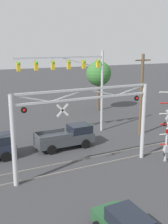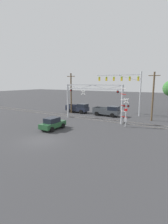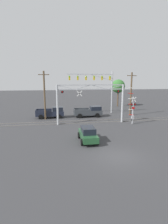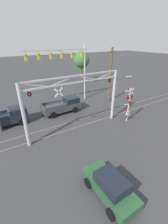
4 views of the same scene
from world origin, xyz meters
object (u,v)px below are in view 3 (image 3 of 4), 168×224
crossing_signal_mast (133,111)px  sedan_waiting (88,134)px  pickup_truck_following (51,112)px  utility_pole_right (131,94)px  crossing_gantry (91,99)px  utility_pole_left (45,95)px  pickup_truck_lead (89,112)px  background_tree_beyond_span (118,86)px  traffic_signal_span (100,84)px

crossing_signal_mast → sedan_waiting: crossing_signal_mast is taller
crossing_signal_mast → pickup_truck_following: crossing_signal_mast is taller
crossing_signal_mast → utility_pole_right: bearing=68.5°
crossing_signal_mast → sedan_waiting: 10.33m
crossing_gantry → utility_pole_left: 8.11m
pickup_truck_lead → utility_pole_right: 8.53m
crossing_gantry → utility_pole_right: (8.61, 4.81, 0.36)m
background_tree_beyond_span → utility_pole_left: bearing=-145.1°
utility_pole_right → traffic_signal_span: bearing=150.8°
crossing_signal_mast → utility_pole_right: size_ratio=0.70×
pickup_truck_lead → sedan_waiting: (-2.64, -12.65, -0.13)m
pickup_truck_lead → pickup_truck_following: bearing=178.0°
crossing_signal_mast → background_tree_beyond_span: 18.27m
crossing_signal_mast → utility_pole_left: utility_pole_left is taller
traffic_signal_span → background_tree_beyond_span: traffic_signal_span is taller
crossing_gantry → crossing_signal_mast: size_ratio=1.87×
background_tree_beyond_span → sedan_waiting: bearing=-117.1°
crossing_gantry → sedan_waiting: 8.60m
sedan_waiting → crossing_gantry: bearing=76.1°
utility_pole_right → background_tree_beyond_span: 11.39m
sedan_waiting → utility_pole_right: 16.80m
crossing_signal_mast → utility_pole_right: utility_pole_right is taller
crossing_signal_mast → pickup_truck_lead: bearing=130.6°
utility_pole_right → crossing_gantry: bearing=-150.8°
crossing_gantry → sedan_waiting: crossing_gantry is taller
traffic_signal_span → crossing_gantry: bearing=-113.8°
pickup_truck_lead → background_tree_beyond_span: size_ratio=0.75×
traffic_signal_span → utility_pole_right: (5.20, -2.91, -1.74)m
traffic_signal_span → sedan_waiting: traffic_signal_span is taller
sedan_waiting → background_tree_beyond_span: bearing=62.9°
crossing_gantry → pickup_truck_lead: crossing_gantry is taller
crossing_gantry → utility_pole_left: bearing=151.0°
pickup_truck_following → utility_pole_left: utility_pole_left is taller
crossing_signal_mast → pickup_truck_following: 13.90m
crossing_gantry → traffic_signal_span: bearing=66.2°
pickup_truck_lead → sedan_waiting: bearing=-101.8°
utility_pole_left → utility_pole_right: 15.72m
pickup_truck_following → utility_pole_left: 3.57m
traffic_signal_span → utility_pole_right: 6.21m
utility_pole_right → background_tree_beyond_span: (1.65, 11.24, 0.88)m
pickup_truck_following → background_tree_beyond_span: background_tree_beyond_span is taller
crossing_gantry → traffic_signal_span: size_ratio=1.15×
sedan_waiting → background_tree_beyond_span: size_ratio=0.58×
traffic_signal_span → pickup_truck_following: 11.02m
pickup_truck_lead → pickup_truck_following: same height
traffic_signal_span → pickup_truck_following: size_ratio=1.86×
sedan_waiting → utility_pole_left: bearing=113.7°
pickup_truck_lead → utility_pole_right: utility_pole_right is taller
pickup_truck_lead → utility_pole_left: 8.48m
background_tree_beyond_span → pickup_truck_lead: bearing=-130.4°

